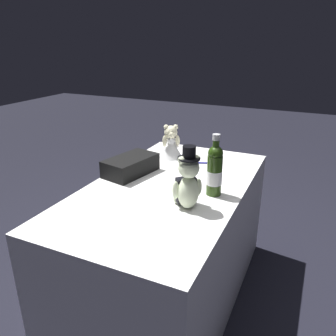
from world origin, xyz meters
TOP-DOWN VIEW (x-y plane):
  - ground_plane at (0.00, 0.00)m, footprint 12.00×12.00m
  - reception_table at (0.00, 0.00)m, footprint 1.42×0.79m
  - teddy_bear_groom at (0.18, 0.18)m, footprint 0.14×0.13m
  - teddy_bear_bride at (-0.43, -0.18)m, footprint 0.20×0.18m
  - champagne_bottle at (-0.00, 0.25)m, footprint 0.08×0.08m
  - signing_pen at (-0.41, 0.09)m, footprint 0.06×0.14m
  - gift_case_black at (-0.06, -0.27)m, footprint 0.35×0.24m

SIDE VIEW (x-z plane):
  - ground_plane at x=0.00m, z-range 0.00..0.00m
  - reception_table at x=0.00m, z-range 0.00..0.71m
  - signing_pen at x=-0.41m, z-range 0.71..0.72m
  - gift_case_black at x=-0.06m, z-range 0.71..0.81m
  - teddy_bear_bride at x=-0.43m, z-range 0.70..0.92m
  - teddy_bear_groom at x=0.18m, z-range 0.69..0.98m
  - champagne_bottle at x=0.00m, z-range 0.69..1.00m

